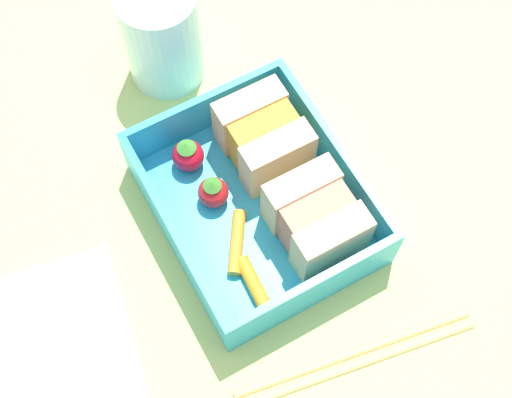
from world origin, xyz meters
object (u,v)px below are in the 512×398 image
Objects in this scene: strawberry_far_left at (188,155)px; carrot_stick_far_left at (256,289)px; strawberry_left at (213,192)px; drinking_glass at (161,35)px; sandwich_left at (263,137)px; sandwich_center_left at (316,218)px; folded_napkin at (52,342)px; chopstick_pair at (356,358)px; carrot_stick_left at (237,242)px.

strawberry_far_left reaches higher than carrot_stick_far_left.
strawberry_left is 0.32× the size of drinking_glass.
strawberry_far_left is at bearing -109.77° from sandwich_left.
sandwich_left is 12.60cm from drinking_glass.
strawberry_left is at bearing 3.91° from strawberry_far_left.
carrot_stick_far_left is (10.16, -6.31, -2.00)cm from sandwich_left.
sandwich_center_left is (8.07, 0.00, 0.00)cm from sandwich_left.
strawberry_left is 0.24× the size of folded_napkin.
strawberry_left reaches higher than folded_napkin.
chopstick_pair is at bearing -6.95° from sandwich_left.
drinking_glass is at bearing 134.44° from folded_napkin.
chopstick_pair is 22.76cm from folded_napkin.
carrot_stick_left and carrot_stick_far_left have the same top height.
strawberry_far_left is at bearing -169.87° from chopstick_pair.
carrot_stick_left is 0.41× the size of folded_napkin.
strawberry_left is 16.63cm from folded_napkin.
sandwich_center_left is 2.09× the size of strawberry_far_left.
carrot_stick_far_left is at bearing -8.47° from drinking_glass.
carrot_stick_far_left is 0.55× the size of drinking_glass.
drinking_glass reaches higher than strawberry_left.
folded_napkin is (-0.21, -15.68, -1.52)cm from carrot_stick_left.
sandwich_center_left is 2.19× the size of strawberry_left.
sandwich_center_left is 20.51cm from drinking_glass.
sandwich_left is 12.12cm from carrot_stick_far_left.
strawberry_far_left is at bearing -150.27° from sandwich_center_left.
folded_napkin is at bearing -95.67° from sandwich_center_left.
strawberry_left reaches higher than chopstick_pair.
carrot_stick_far_left is 9.01cm from chopstick_pair.
carrot_stick_left is at bearing 172.63° from carrot_stick_far_left.
sandwich_left is 8.07cm from sandwich_center_left.
sandwich_center_left is 1.29× the size of carrot_stick_left.
carrot_stick_far_left is at bearing -7.37° from carrot_stick_left.
sandwich_center_left is 0.36× the size of chopstick_pair.
strawberry_far_left is (-2.08, -5.80, -1.12)cm from sandwich_left.
sandwich_center_left is 6.43cm from carrot_stick_left.
drinking_glass reaches higher than sandwich_center_left.
folded_napkin is (-12.11, -19.27, -0.15)cm from chopstick_pair.
sandwich_center_left is 1.27× the size of carrot_stick_far_left.
carrot_stick_left is at bearing -3.36° from strawberry_left.
sandwich_center_left reaches higher than carrot_stick_far_left.
sandwich_left is at bearing 13.75° from drinking_glass.
strawberry_left reaches higher than carrot_stick_left.
strawberry_far_left is at bearing 177.62° from carrot_stick_far_left.
chopstick_pair is at bearing 11.58° from strawberry_left.
drinking_glass reaches higher than strawberry_far_left.
sandwich_left and sandwich_center_left have the same top height.
sandwich_center_left reaches higher than strawberry_left.
sandwich_left reaches higher than chopstick_pair.
carrot_stick_far_left is 0.42× the size of folded_napkin.
strawberry_far_left is 1.05× the size of strawberry_left.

